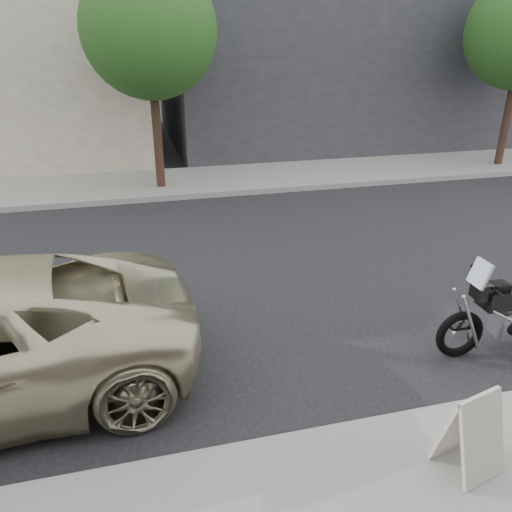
# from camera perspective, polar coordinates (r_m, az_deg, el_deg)

# --- Properties ---
(ground) EXTENTS (120.00, 120.00, 0.00)m
(ground) POSITION_cam_1_polar(r_m,az_deg,el_deg) (9.20, 4.74, -1.84)
(ground) COLOR black
(ground) RESTS_ON ground
(far_sidewalk) EXTENTS (44.00, 3.00, 0.15)m
(far_sidewalk) POSITION_cam_1_polar(r_m,az_deg,el_deg) (15.11, -3.24, 8.74)
(far_sidewalk) COLOR gray
(far_sidewalk) RESTS_ON ground
(far_building_dark) EXTENTS (16.00, 11.00, 7.00)m
(far_building_dark) POSITION_cam_1_polar(r_m,az_deg,el_deg) (23.48, 11.17, 22.12)
(far_building_dark) COLOR #2B2C30
(far_building_dark) RESTS_ON ground
(street_tree_mid) EXTENTS (3.40, 3.40, 5.70)m
(street_tree_mid) POSITION_cam_1_polar(r_m,az_deg,el_deg) (13.86, -12.12, 23.95)
(street_tree_mid) COLOR #362318
(street_tree_mid) RESTS_ON far_sidewalk
(sandwich_sign) EXTENTS (0.63, 0.60, 0.84)m
(sandwich_sign) POSITION_cam_1_polar(r_m,az_deg,el_deg) (5.34, 23.48, -17.86)
(sandwich_sign) COLOR beige
(sandwich_sign) RESTS_ON near_sidewalk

